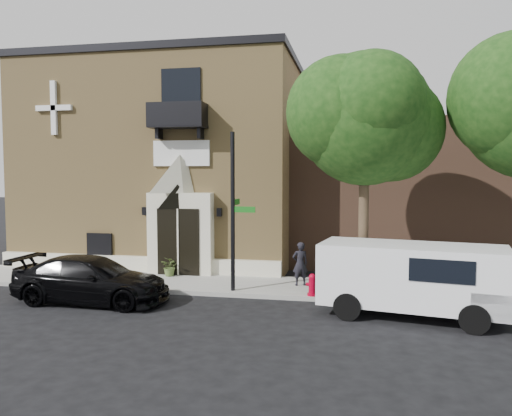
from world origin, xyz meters
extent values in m
plane|color=black|center=(0.00, 0.00, 0.00)|extent=(120.00, 120.00, 0.00)
cube|color=gray|center=(1.00, 1.50, 0.07)|extent=(42.00, 3.00, 0.15)
cube|color=tan|center=(-3.00, 8.00, 4.50)|extent=(12.00, 10.00, 9.00)
cube|color=black|center=(-3.00, 8.00, 9.15)|extent=(12.20, 10.20, 0.30)
cube|color=beige|center=(-3.00, 2.88, 0.45)|extent=(12.00, 0.30, 0.60)
cube|color=beige|center=(-1.00, 2.75, 1.75)|extent=(2.60, 0.55, 3.20)
pyramid|color=beige|center=(-1.00, 2.75, 4.10)|extent=(2.60, 0.55, 1.50)
cube|color=black|center=(-1.00, 2.46, 1.45)|extent=(1.70, 0.06, 2.60)
cube|color=beige|center=(-1.00, 2.42, 1.45)|extent=(0.06, 0.04, 2.60)
cube|color=white|center=(-1.00, 2.94, 4.90)|extent=(2.30, 0.10, 1.00)
cube|color=black|center=(-1.00, 2.55, 5.90)|extent=(2.20, 0.90, 0.10)
cube|color=black|center=(-1.00, 2.12, 6.35)|extent=(2.20, 0.06, 0.90)
cube|color=black|center=(-2.05, 2.55, 6.35)|extent=(0.06, 0.90, 0.90)
cube|color=black|center=(0.05, 2.55, 6.35)|extent=(0.06, 0.90, 0.90)
cube|color=black|center=(-1.00, 2.97, 7.10)|extent=(1.60, 0.08, 2.20)
cube|color=white|center=(-6.50, 2.92, 6.80)|extent=(0.22, 0.14, 2.20)
cube|color=white|center=(-6.50, 2.92, 6.80)|extent=(1.60, 0.14, 0.22)
cube|color=black|center=(-4.60, 2.95, 1.15)|extent=(1.10, 0.10, 1.00)
cube|color=#FF4E02|center=(-4.60, 2.98, 1.15)|extent=(0.85, 0.06, 0.75)
cube|color=black|center=(-2.55, 2.88, 2.60)|extent=(0.18, 0.18, 0.32)
cube|color=black|center=(0.55, 2.88, 2.60)|extent=(0.18, 0.18, 0.32)
cube|color=brown|center=(12.00, 9.00, 3.20)|extent=(18.00, 8.00, 6.40)
cylinder|color=#38281C|center=(6.00, 0.45, 2.25)|extent=(0.32, 0.32, 4.20)
sphere|color=#12340E|center=(6.00, 0.45, 5.82)|extent=(4.20, 4.20, 4.20)
sphere|color=#12340E|center=(6.80, 0.75, 5.52)|extent=(3.36, 3.36, 3.36)
sphere|color=#12340E|center=(5.30, 0.25, 6.02)|extent=(3.57, 3.57, 3.57)
sphere|color=#12340E|center=(6.20, -0.25, 6.22)|extent=(3.15, 3.15, 3.15)
imported|color=black|center=(-2.49, -1.45, 0.73)|extent=(5.07, 2.12, 1.46)
cube|color=white|center=(7.34, -1.18, 1.22)|extent=(5.38, 2.93, 1.73)
cube|color=white|center=(9.34, -1.54, 0.71)|extent=(1.37, 2.19, 0.71)
cube|color=black|center=(9.74, -1.62, 1.53)|extent=(0.61, 1.76, 0.71)
cube|color=black|center=(7.95, -2.34, 1.58)|extent=(1.61, 0.33, 0.61)
cylinder|color=black|center=(5.56, -1.83, 0.39)|extent=(0.81, 0.39, 0.77)
cylinder|color=black|center=(5.91, 0.07, 0.39)|extent=(0.81, 0.39, 0.77)
cylinder|color=black|center=(8.77, -2.42, 0.39)|extent=(0.81, 0.39, 0.77)
cylinder|color=black|center=(9.12, -0.52, 0.39)|extent=(0.81, 0.39, 0.77)
cylinder|color=black|center=(1.70, 0.39, 2.82)|extent=(0.14, 0.14, 5.34)
cube|color=#166617|center=(2.10, 0.37, 2.91)|extent=(0.76, 0.08, 0.20)
cube|color=#166617|center=(1.72, 0.79, 3.13)|extent=(0.08, 0.76, 0.20)
cylinder|color=#960019|center=(4.40, 0.20, 0.19)|extent=(0.33, 0.33, 0.07)
cylinder|color=#960019|center=(4.40, 0.20, 0.47)|extent=(0.24, 0.24, 0.50)
sphere|color=#960019|center=(4.40, 0.20, 0.75)|extent=(0.24, 0.24, 0.24)
cylinder|color=#960019|center=(4.40, 0.20, 0.51)|extent=(0.41, 0.11, 0.11)
cube|color=#103B1E|center=(5.45, 0.45, 0.67)|extent=(1.78, 1.06, 1.05)
cube|color=black|center=(5.45, 0.45, 1.25)|extent=(1.83, 1.11, 0.11)
imported|color=#556D32|center=(-1.24, 2.21, 0.52)|extent=(0.84, 0.79, 0.75)
imported|color=black|center=(3.85, 1.60, 0.92)|extent=(0.66, 0.55, 1.55)
camera|label=1|loc=(5.73, -15.80, 4.12)|focal=35.00mm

